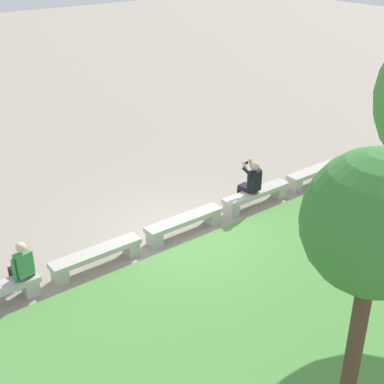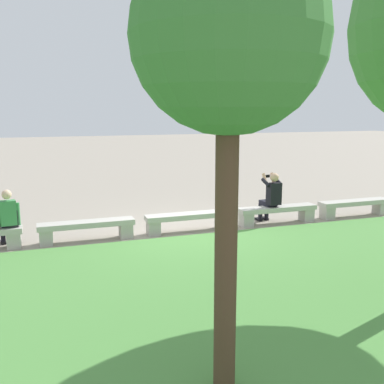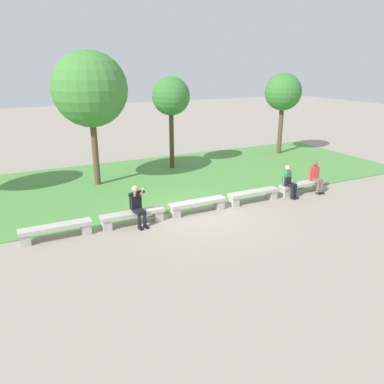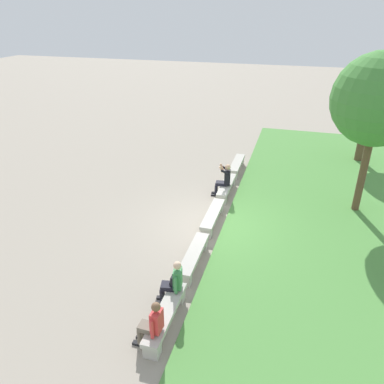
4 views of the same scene
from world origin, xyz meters
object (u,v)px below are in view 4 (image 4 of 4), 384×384
object	(u,v)px
bench_mid	(213,216)
tree_left_background	(370,99)
bench_far	(194,256)
person_companion	(152,323)
bench_near	(227,187)
person_distant	(173,281)
person_photographer	(224,178)
bench_end	(166,316)
backpack	(176,281)
tree_right_background	(379,100)
bench_main	(237,165)

from	to	relation	value
bench_mid	tree_left_background	size ratio (longest dim) A/B	0.50
bench_far	person_companion	xyz separation A→B (m)	(3.02, -0.07, 0.37)
bench_near	bench_far	xyz separation A→B (m)	(4.78, 0.00, 0.00)
bench_near	bench_mid	world-z (taller)	same
bench_near	bench_far	size ratio (longest dim) A/B	1.00
bench_mid	person_distant	world-z (taller)	person_distant
person_distant	tree_left_background	xyz separation A→B (m)	(-11.73, 5.50, 2.30)
bench_mid	person_photographer	size ratio (longest dim) A/B	1.59
bench_far	person_photographer	size ratio (longest dim) A/B	1.59
bench_end	backpack	bearing A→B (deg)	-177.80
tree_right_background	tree_left_background	bearing A→B (deg)	173.39
bench_main	backpack	size ratio (longest dim) A/B	4.91
person_distant	tree_right_background	distance (m)	8.74
bench_end	person_companion	xyz separation A→B (m)	(0.63, -0.07, 0.37)
person_photographer	person_companion	world-z (taller)	person_photographer
bench_mid	person_photographer	world-z (taller)	person_photographer
backpack	tree_left_background	xyz separation A→B (m)	(-11.67, 5.47, 2.35)
bench_mid	person_photographer	xyz separation A→B (m)	(-2.24, -0.08, 0.43)
person_companion	bench_near	bearing A→B (deg)	179.51
bench_far	tree_right_background	distance (m)	7.77
person_distant	tree_left_background	world-z (taller)	tree_left_background
person_distant	bench_mid	bearing A→B (deg)	179.07
bench_far	person_photographer	world-z (taller)	person_photographer
tree_left_background	tree_right_background	bearing A→B (deg)	-6.61
bench_main	bench_far	bearing A→B (deg)	0.00
bench_mid	bench_end	distance (m)	4.78
person_companion	tree_right_background	world-z (taller)	tree_right_background
bench_near	bench_mid	xyz separation A→B (m)	(2.39, 0.00, 0.00)
bench_mid	tree_right_background	bearing A→B (deg)	116.71
bench_mid	person_distant	distance (m)	4.02
bench_near	tree_right_background	xyz separation A→B (m)	(-0.04, 4.82, 3.72)
bench_end	bench_far	bearing A→B (deg)	180.00
bench_far	tree_right_background	size ratio (longest dim) A/B	0.38
bench_mid	tree_left_background	distance (m)	9.82
bench_main	bench_mid	bearing A→B (deg)	0.00
tree_left_background	tree_right_background	world-z (taller)	tree_right_background
bench_main	person_companion	world-z (taller)	person_companion
person_companion	backpack	xyz separation A→B (m)	(-1.47, 0.03, -0.05)
bench_mid	backpack	distance (m)	3.95
person_distant	tree_left_background	size ratio (longest dim) A/B	0.30
bench_main	person_photographer	world-z (taller)	person_photographer
person_photographer	bench_near	bearing A→B (deg)	152.87
bench_main	bench_near	bearing A→B (deg)	0.00
bench_mid	person_photographer	distance (m)	2.28
bench_far	bench_main	bearing A→B (deg)	180.00
person_distant	bench_main	bearing A→B (deg)	179.58
bench_main	person_companion	distance (m)	10.19
person_photographer	person_companion	distance (m)	7.64
bench_main	bench_mid	distance (m)	4.78
bench_main	tree_right_background	distance (m)	6.53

